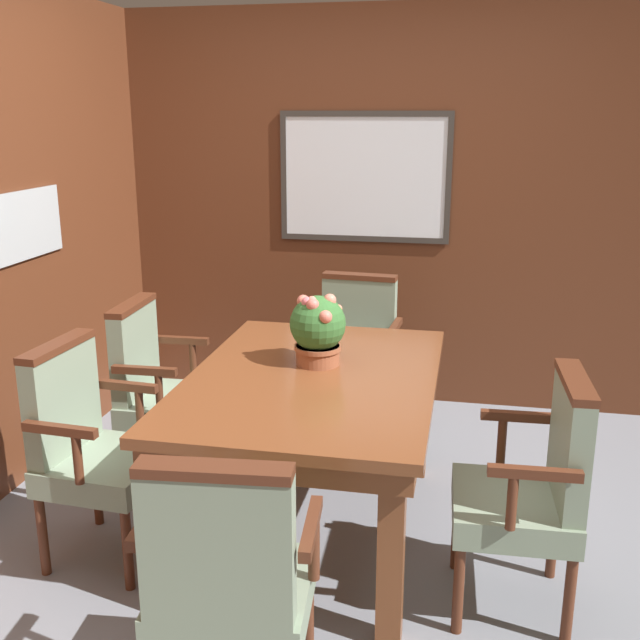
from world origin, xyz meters
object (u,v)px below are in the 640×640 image
Objects in this scene: chair_head_far at (354,350)px; chair_head_near at (228,579)px; chair_right_near at (534,484)px; chair_left_near at (90,442)px; potted_plant at (318,329)px; chair_left_far at (158,385)px; dining_table at (313,396)px.

chair_head_near is (-0.02, -2.23, 0.00)m from chair_head_far.
chair_right_near and chair_left_near have the same top height.
potted_plant is at bearing -86.31° from chair_head_far.
chair_left_near is at bearing 177.24° from chair_left_far.
potted_plant is (0.86, -0.21, 0.40)m from chair_left_far.
potted_plant is at bearing -105.54° from chair_left_far.
chair_left_far and chair_head_near have the same top height.
chair_right_near is 2.92× the size of potted_plant.
chair_left_far and chair_right_near have the same top height.
chair_left_near is 1.07m from potted_plant.
chair_head_near is 2.92× the size of potted_plant.
chair_head_far is (0.87, 0.76, 0.00)m from chair_left_far.
dining_table is at bearing -96.12° from chair_head_near.
dining_table is at bearing -86.92° from potted_plant.
chair_head_far is 1.00× the size of chair_left_near.
chair_left_near is 2.92× the size of potted_plant.
chair_head_far is 1.71m from chair_right_near.
chair_right_near is 1.11m from potted_plant.
chair_left_far is at bearing 166.52° from potted_plant.
chair_left_near is 1.00× the size of chair_head_near.
chair_left_far is at bearing -134.63° from chair_head_far.
chair_head_far and chair_left_near have the same top height.
chair_head_far and chair_head_near have the same top height.
potted_plant is at bearing -57.37° from chair_left_near.
chair_left_far and chair_head_far have the same top height.
chair_head_far is at bearing -150.40° from chair_right_near.
potted_plant reaches higher than dining_table.
chair_right_near is at bearing -145.10° from chair_head_near.
chair_right_near is at bearing -28.01° from potted_plant.
chair_left_far is at bearing -113.60° from chair_right_near.
chair_left_far is 1.90m from chair_right_near.
chair_head_far and chair_right_near have the same top height.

